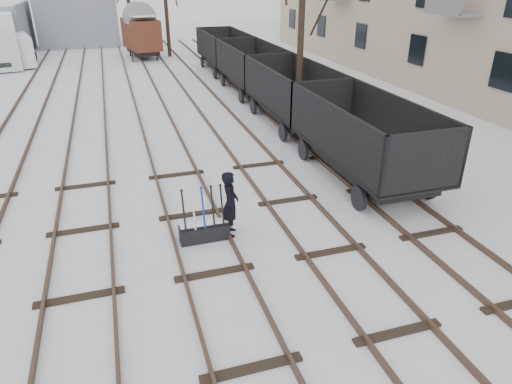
# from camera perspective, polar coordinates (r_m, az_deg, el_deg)

# --- Properties ---
(ground) EXTENTS (120.00, 120.00, 0.00)m
(ground) POSITION_cam_1_polar(r_m,az_deg,el_deg) (10.95, -5.19, -10.16)
(ground) COLOR white
(ground) RESTS_ON ground
(tracks) EXTENTS (13.90, 52.00, 0.16)m
(tracks) POSITION_cam_1_polar(r_m,az_deg,el_deg) (23.32, -12.73, 9.49)
(tracks) COLOR black
(tracks) RESTS_ON ground
(shed_right) EXTENTS (7.00, 6.00, 4.50)m
(shed_right) POSITION_cam_1_polar(r_m,az_deg,el_deg) (48.93, -21.30, 19.42)
(shed_right) COLOR gray
(shed_right) RESTS_ON ground
(ground_frame) EXTENTS (1.30, 0.43, 1.49)m
(ground_frame) POSITION_cam_1_polar(r_m,az_deg,el_deg) (12.10, -6.49, -4.79)
(ground_frame) COLOR black
(ground_frame) RESTS_ON ground
(worker) EXTENTS (0.59, 0.75, 1.82)m
(worker) POSITION_cam_1_polar(r_m,az_deg,el_deg) (12.02, -3.23, -1.47)
(worker) COLOR black
(worker) RESTS_ON ground
(freight_wagon_a) EXTENTS (2.63, 6.58, 2.69)m
(freight_wagon_a) POSITION_cam_1_polar(r_m,az_deg,el_deg) (15.79, 13.08, 5.23)
(freight_wagon_a) COLOR black
(freight_wagon_a) RESTS_ON ground
(freight_wagon_b) EXTENTS (2.63, 6.58, 2.69)m
(freight_wagon_b) POSITION_cam_1_polar(r_m,az_deg,el_deg) (21.27, 4.51, 11.15)
(freight_wagon_b) COLOR black
(freight_wagon_b) RESTS_ON ground
(freight_wagon_c) EXTENTS (2.63, 6.58, 2.69)m
(freight_wagon_c) POSITION_cam_1_polar(r_m,az_deg,el_deg) (27.16, -0.60, 14.47)
(freight_wagon_c) COLOR black
(freight_wagon_c) RESTS_ON ground
(freight_wagon_d) EXTENTS (2.63, 6.58, 2.69)m
(freight_wagon_d) POSITION_cam_1_polar(r_m,az_deg,el_deg) (33.24, -3.94, 16.53)
(freight_wagon_d) COLOR black
(freight_wagon_d) RESTS_ON ground
(box_van_wagon) EXTENTS (3.08, 4.70, 3.32)m
(box_van_wagon) POSITION_cam_1_polar(r_m,az_deg,el_deg) (39.56, -14.17, 18.69)
(box_van_wagon) COLOR black
(box_van_wagon) RESTS_ON ground
(panel_van) EXTENTS (3.17, 5.28, 2.18)m
(panel_van) POSITION_cam_1_polar(r_m,az_deg,el_deg) (39.67, -27.90, 15.43)
(panel_van) COLOR silver
(panel_van) RESTS_ON ground
(tree_near) EXTENTS (0.30, 0.30, 6.52)m
(tree_near) POSITION_cam_1_polar(r_m,az_deg,el_deg) (22.22, 5.57, 17.62)
(tree_near) COLOR black
(tree_near) RESTS_ON ground
(tree_far_left) EXTENTS (0.30, 0.30, 5.96)m
(tree_far_left) POSITION_cam_1_polar(r_m,az_deg,el_deg) (44.39, -15.48, 20.64)
(tree_far_left) COLOR black
(tree_far_left) RESTS_ON ground
(tree_far_right) EXTENTS (0.30, 0.30, 6.28)m
(tree_far_right) POSITION_cam_1_polar(r_m,az_deg,el_deg) (39.77, -11.09, 20.76)
(tree_far_right) COLOR black
(tree_far_right) RESTS_ON ground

